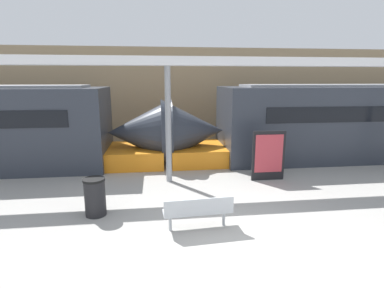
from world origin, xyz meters
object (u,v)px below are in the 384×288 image
trash_bin (95,197)px  support_column_near (168,126)px  bench_near (198,210)px  poster_board (268,156)px

trash_bin → support_column_near: bearing=50.1°
trash_bin → support_column_near: support_column_near is taller
bench_near → support_column_near: size_ratio=0.43×
poster_board → support_column_near: 3.56m
bench_near → trash_bin: (-2.51, 1.07, 0.00)m
trash_bin → support_column_near: (2.00, 2.38, 1.43)m
bench_near → support_column_near: (-0.51, 3.46, 1.43)m
poster_board → support_column_near: support_column_near is taller
poster_board → bench_near: bearing=-132.2°
poster_board → trash_bin: bearing=-158.7°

